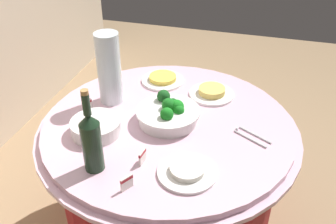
% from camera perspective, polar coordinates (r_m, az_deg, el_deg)
% --- Properties ---
extents(buffet_table, '(1.16, 1.16, 0.74)m').
position_cam_1_polar(buffet_table, '(1.88, 0.00, -10.58)').
color(buffet_table, maroon).
rests_on(buffet_table, ground_plane).
extents(broccoli_bowl, '(0.28, 0.28, 0.11)m').
position_cam_1_polar(broccoli_bowl, '(1.62, 0.10, -0.25)').
color(broccoli_bowl, white).
rests_on(broccoli_bowl, buffet_table).
extents(plate_stack, '(0.21, 0.21, 0.06)m').
position_cam_1_polar(plate_stack, '(1.59, -10.98, -2.24)').
color(plate_stack, white).
rests_on(plate_stack, buffet_table).
extents(wine_bottle, '(0.07, 0.07, 0.34)m').
position_cam_1_polar(wine_bottle, '(1.36, -11.63, -4.28)').
color(wine_bottle, '#19301D').
rests_on(wine_bottle, buffet_table).
extents(decorative_fruit_vase, '(0.11, 0.11, 0.34)m').
position_cam_1_polar(decorative_fruit_vase, '(1.74, -8.96, 6.30)').
color(decorative_fruit_vase, silver).
rests_on(decorative_fruit_vase, buffet_table).
extents(serving_tongs, '(0.12, 0.16, 0.01)m').
position_cam_1_polar(serving_tongs, '(1.59, 12.57, -3.65)').
color(serving_tongs, silver).
rests_on(serving_tongs, buffet_table).
extents(food_plate_fried_egg, '(0.22, 0.22, 0.03)m').
position_cam_1_polar(food_plate_fried_egg, '(1.95, -0.81, 5.04)').
color(food_plate_fried_egg, white).
rests_on(food_plate_fried_egg, buffet_table).
extents(food_plate_rice, '(0.22, 0.22, 0.03)m').
position_cam_1_polar(food_plate_rice, '(1.38, 2.93, -9.03)').
color(food_plate_rice, white).
rests_on(food_plate_rice, buffet_table).
extents(food_plate_noodles, '(0.22, 0.22, 0.04)m').
position_cam_1_polar(food_plate_noodles, '(1.84, 6.70, 2.99)').
color(food_plate_noodles, white).
rests_on(food_plate_noodles, buffet_table).
extents(label_placard_front, '(0.05, 0.03, 0.05)m').
position_cam_1_polar(label_placard_front, '(1.32, -6.33, -10.61)').
color(label_placard_front, white).
rests_on(label_placard_front, buffet_table).
extents(label_placard_mid, '(0.05, 0.02, 0.05)m').
position_cam_1_polar(label_placard_mid, '(1.74, -12.15, 1.00)').
color(label_placard_mid, white).
rests_on(label_placard_mid, buffet_table).
extents(label_placard_rear, '(0.05, 0.01, 0.05)m').
position_cam_1_polar(label_placard_rear, '(1.42, -3.92, -6.73)').
color(label_placard_rear, white).
rests_on(label_placard_rear, buffet_table).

